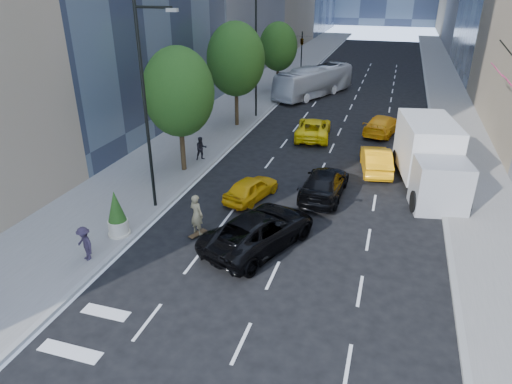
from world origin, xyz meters
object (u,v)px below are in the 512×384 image
(black_sedan_lincoln, at_px, (260,230))
(box_truck, at_px, (430,156))
(city_bus, at_px, (314,82))
(skateboarder, at_px, (197,217))
(black_sedan_mercedes, at_px, (324,184))
(planter_shrub, at_px, (117,214))

(black_sedan_lincoln, bearing_deg, box_truck, -106.25)
(city_bus, relative_size, box_truck, 1.33)
(skateboarder, relative_size, box_truck, 0.25)
(city_bus, height_order, box_truck, box_truck)
(black_sedan_mercedes, relative_size, city_bus, 0.49)
(city_bus, bearing_deg, black_sedan_mercedes, -53.52)
(planter_shrub, bearing_deg, skateboarder, 18.90)
(skateboarder, height_order, black_sedan_lincoln, skateboarder)
(black_sedan_lincoln, bearing_deg, black_sedan_mercedes, -84.88)
(city_bus, relative_size, planter_shrub, 4.79)
(black_sedan_lincoln, height_order, planter_shrub, planter_shrub)
(city_bus, bearing_deg, skateboarder, -65.49)
(skateboarder, relative_size, city_bus, 0.19)
(city_bus, xyz_separation_m, box_truck, (10.34, -20.24, 0.38))
(planter_shrub, bearing_deg, city_bus, 83.55)
(box_truck, bearing_deg, black_sedan_lincoln, -139.26)
(box_truck, height_order, planter_shrub, box_truck)
(skateboarder, xyz_separation_m, city_bus, (0.00, 29.28, 0.49))
(box_truck, distance_m, planter_shrub, 17.17)
(black_sedan_mercedes, height_order, box_truck, box_truck)
(city_bus, bearing_deg, box_truck, -38.43)
(skateboarder, relative_size, black_sedan_lincoln, 0.34)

